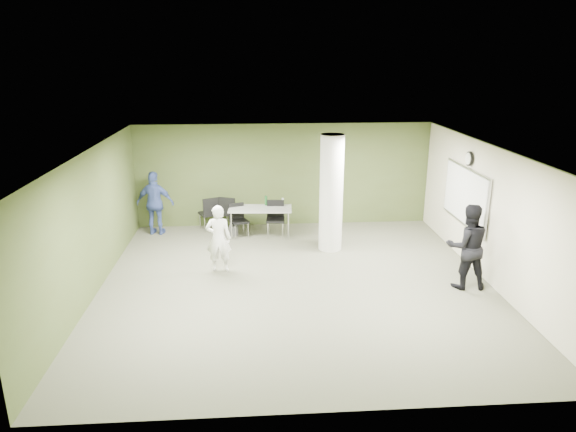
{
  "coord_description": "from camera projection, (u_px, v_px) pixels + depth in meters",
  "views": [
    {
      "loc": [
        -0.85,
        -9.66,
        4.53
      ],
      "look_at": [
        -0.1,
        1.0,
        1.17
      ],
      "focal_mm": 32.0,
      "sensor_mm": 36.0,
      "label": 1
    }
  ],
  "objects": [
    {
      "name": "man_black",
      "position": [
        467.0,
        246.0,
        10.24
      ],
      "size": [
        0.89,
        0.72,
        1.76
      ],
      "primitive_type": "imported",
      "rotation": [
        0.0,
        0.0,
        3.08
      ],
      "color": "black",
      "rests_on": "floor"
    },
    {
      "name": "chair_back_right",
      "position": [
        229.0,
        211.0,
        13.73
      ],
      "size": [
        0.61,
        0.61,
        0.95
      ],
      "rotation": [
        0.0,
        0.0,
        2.78
      ],
      "color": "black",
      "rests_on": "floor"
    },
    {
      "name": "folding_table",
      "position": [
        261.0,
        210.0,
        13.24
      ],
      "size": [
        1.66,
        0.81,
        1.02
      ],
      "rotation": [
        0.0,
        0.0,
        -0.07
      ],
      "color": "#969791",
      "rests_on": "floor"
    },
    {
      "name": "wall_right_cream",
      "position": [
        492.0,
        216.0,
        10.45
      ],
      "size": [
        0.02,
        8.0,
        2.8
      ],
      "primitive_type": "cube",
      "color": "beige",
      "rests_on": "floor"
    },
    {
      "name": "chair_table_left",
      "position": [
        238.0,
        218.0,
        13.31
      ],
      "size": [
        0.56,
        0.56,
        0.86
      ],
      "rotation": [
        0.0,
        0.0,
        0.37
      ],
      "color": "black",
      "rests_on": "floor"
    },
    {
      "name": "wall_back",
      "position": [
        284.0,
        175.0,
        13.99
      ],
      "size": [
        8.0,
        2.8,
        0.02
      ],
      "primitive_type": "cube",
      "rotation": [
        1.57,
        0.0,
        0.0
      ],
      "color": "#455226",
      "rests_on": "floor"
    },
    {
      "name": "chair_table_right",
      "position": [
        275.0,
        216.0,
        13.33
      ],
      "size": [
        0.5,
        0.5,
        0.93
      ],
      "rotation": [
        0.0,
        0.0,
        -0.08
      ],
      "color": "black",
      "rests_on": "floor"
    },
    {
      "name": "wall_left",
      "position": [
        91.0,
        224.0,
        9.92
      ],
      "size": [
        0.02,
        8.0,
        2.8
      ],
      "primitive_type": "cube",
      "color": "#455226",
      "rests_on": "floor"
    },
    {
      "name": "wastebasket",
      "position": [
        234.0,
        230.0,
        13.45
      ],
      "size": [
        0.23,
        0.23,
        0.27
      ],
      "primitive_type": "cylinder",
      "color": "#4C4C4C",
      "rests_on": "floor"
    },
    {
      "name": "chair_back_left",
      "position": [
        210.0,
        211.0,
        13.7
      ],
      "size": [
        0.61,
        0.61,
        0.93
      ],
      "rotation": [
        0.0,
        0.0,
        3.56
      ],
      "color": "black",
      "rests_on": "floor"
    },
    {
      "name": "wall_clock",
      "position": [
        469.0,
        159.0,
        11.3
      ],
      "size": [
        0.06,
        0.32,
        0.32
      ],
      "color": "black",
      "rests_on": "wall_right_cream"
    },
    {
      "name": "floor",
      "position": [
        296.0,
        284.0,
        10.6
      ],
      "size": [
        8.0,
        8.0,
        0.0
      ],
      "primitive_type": "plane",
      "color": "#525341",
      "rests_on": "ground"
    },
    {
      "name": "whiteboard",
      "position": [
        465.0,
        196.0,
        11.56
      ],
      "size": [
        0.05,
        2.3,
        1.3
      ],
      "color": "silver",
      "rests_on": "wall_right_cream"
    },
    {
      "name": "ceiling",
      "position": [
        297.0,
        150.0,
        9.76
      ],
      "size": [
        8.0,
        8.0,
        0.0
      ],
      "primitive_type": "plane",
      "rotation": [
        3.14,
        0.0,
        0.0
      ],
      "color": "white",
      "rests_on": "wall_back"
    },
    {
      "name": "column",
      "position": [
        331.0,
        193.0,
        12.15
      ],
      "size": [
        0.56,
        0.56,
        2.8
      ],
      "primitive_type": "cylinder",
      "color": "silver",
      "rests_on": "floor"
    },
    {
      "name": "woman_white",
      "position": [
        219.0,
        239.0,
        11.07
      ],
      "size": [
        0.56,
        0.38,
        1.5
      ],
      "primitive_type": "imported",
      "rotation": [
        0.0,
        0.0,
        3.09
      ],
      "color": "white",
      "rests_on": "floor"
    },
    {
      "name": "man_blue",
      "position": [
        155.0,
        203.0,
        13.36
      ],
      "size": [
        1.04,
        0.57,
        1.68
      ],
      "primitive_type": "imported",
      "rotation": [
        0.0,
        0.0,
        2.98
      ],
      "color": "#3D5198",
      "rests_on": "floor"
    }
  ]
}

